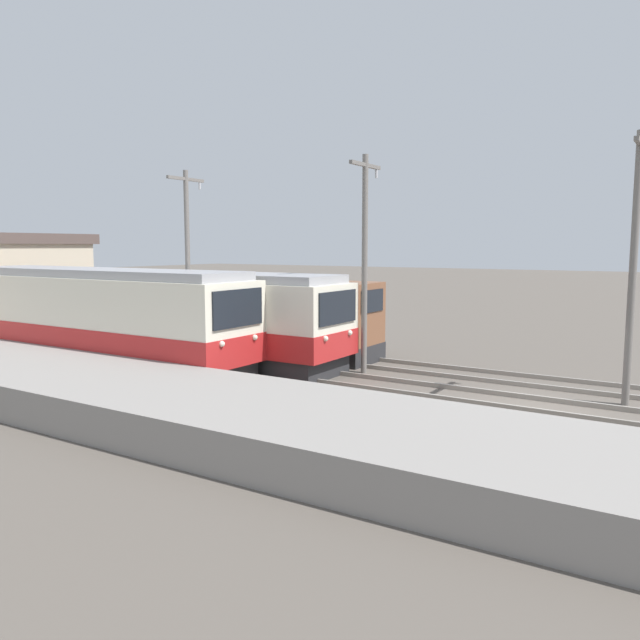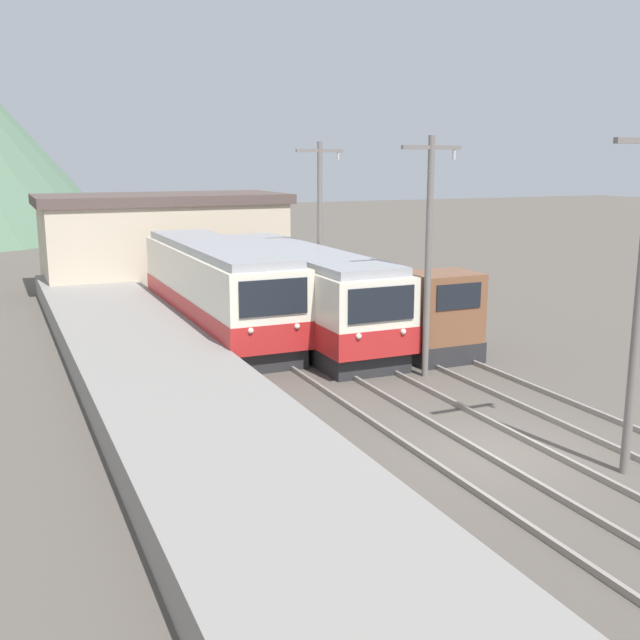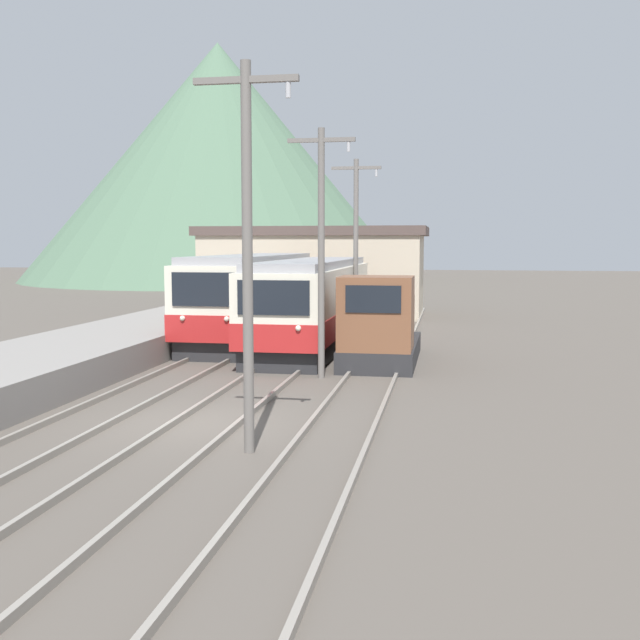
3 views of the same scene
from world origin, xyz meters
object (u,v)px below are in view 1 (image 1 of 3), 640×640
at_px(catenary_mast_near, 634,259).
at_px(commuter_train_left, 100,322).
at_px(shunting_locomotive, 311,327).
at_px(catenary_mast_mid, 365,256).
at_px(commuter_train_center, 188,319).
at_px(catenary_mast_far, 188,254).

bearing_deg(catenary_mast_near, commuter_train_left, 104.65).
xyz_separation_m(commuter_train_left, shunting_locomotive, (5.80, -5.17, -0.45)).
xyz_separation_m(shunting_locomotive, catenary_mast_mid, (-1.49, -3.15, 2.80)).
relative_size(commuter_train_left, commuter_train_center, 0.96).
height_order(commuter_train_center, catenary_mast_far, catenary_mast_far).
bearing_deg(commuter_train_left, shunting_locomotive, -41.70).
xyz_separation_m(catenary_mast_near, catenary_mast_mid, (0.00, 8.16, 0.00)).
distance_m(commuter_train_left, catenary_mast_far, 4.91).
height_order(shunting_locomotive, catenary_mast_near, catenary_mast_near).
bearing_deg(commuter_train_left, catenary_mast_mid, -62.63).
bearing_deg(catenary_mast_near, catenary_mast_mid, 90.00).
height_order(commuter_train_center, shunting_locomotive, commuter_train_center).
xyz_separation_m(commuter_train_left, catenary_mast_near, (4.31, -16.48, 2.35)).
height_order(commuter_train_center, catenary_mast_near, catenary_mast_near).
bearing_deg(commuter_train_center, catenary_mast_far, 42.57).
relative_size(shunting_locomotive, catenary_mast_mid, 0.82).
xyz_separation_m(commuter_train_center, catenary_mast_mid, (1.51, -6.78, 2.42)).
distance_m(catenary_mast_near, catenary_mast_far, 16.32).
xyz_separation_m(shunting_locomotive, catenary_mast_far, (-1.49, 5.01, 2.80)).
height_order(shunting_locomotive, catenary_mast_mid, catenary_mast_mid).
bearing_deg(commuter_train_center, commuter_train_left, 151.12).
xyz_separation_m(catenary_mast_near, catenary_mast_far, (0.00, 16.32, 0.00)).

